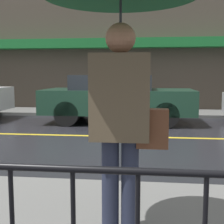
# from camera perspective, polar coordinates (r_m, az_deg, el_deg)

# --- Properties ---
(ground_plane) EXTENTS (80.00, 80.00, 0.00)m
(ground_plane) POSITION_cam_1_polar(r_m,az_deg,el_deg) (7.29, -1.12, -4.46)
(ground_plane) COLOR black
(sidewalk_far) EXTENTS (28.00, 1.78, 0.10)m
(sidewalk_far) POSITION_cam_1_polar(r_m,az_deg,el_deg) (11.41, 1.71, -0.07)
(sidewalk_far) COLOR #60605E
(sidewalk_far) RESTS_ON ground_plane
(lane_marking) EXTENTS (25.20, 0.12, 0.01)m
(lane_marking) POSITION_cam_1_polar(r_m,az_deg,el_deg) (7.29, -1.12, -4.42)
(lane_marking) COLOR gold
(lane_marking) RESTS_ON ground_plane
(building_storefront) EXTENTS (28.00, 0.85, 4.66)m
(building_storefront) POSITION_cam_1_polar(r_m,az_deg,el_deg) (12.36, 2.16, 11.13)
(building_storefront) COLOR #4C4238
(building_storefront) RESTS_ON ground_plane
(pedestrian) EXTENTS (1.17, 1.17, 2.16)m
(pedestrian) POSITION_cam_1_polar(r_m,az_deg,el_deg) (2.42, 1.68, 16.91)
(pedestrian) COLOR #23283D
(pedestrian) RESTS_ON sidewalk_near
(car_dark_green) EXTENTS (4.39, 1.90, 1.42)m
(car_dark_green) POSITION_cam_1_polar(r_m,az_deg,el_deg) (9.28, 0.95, 2.65)
(car_dark_green) COLOR #193828
(car_dark_green) RESTS_ON ground_plane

